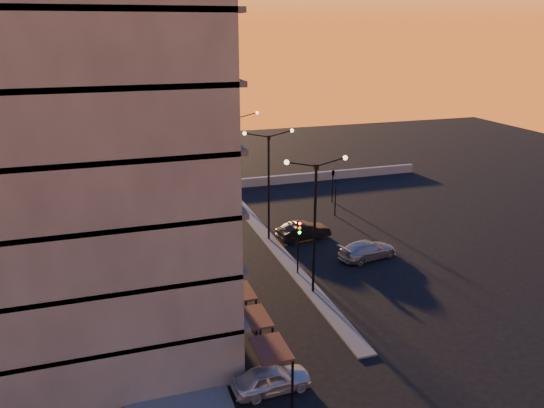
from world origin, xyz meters
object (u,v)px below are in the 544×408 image
Objects in this scene: traffic_light_main at (299,238)px; car_hatchback at (272,379)px; car_wagon at (368,250)px; car_sedan at (303,231)px; streetlamp_mid at (269,177)px.

traffic_light_main reaches higher than car_hatchback.
traffic_light_main is 0.87× the size of car_wagon.
car_wagon is at bearing -155.94° from car_sedan.
traffic_light_main reaches higher than car_wagon.
car_sedan is 6.24m from car_wagon.
streetlamp_mid is at bearing 34.88° from car_wagon.
streetlamp_mid is 2.24× the size of traffic_light_main.
traffic_light_main is (0.00, -7.13, -2.70)m from streetlamp_mid.
traffic_light_main is 6.71m from car_wagon.
car_hatchback is 0.81× the size of car_wagon.
car_wagon is at bearing -46.05° from car_hatchback.
car_hatchback is (-5.89, -11.86, -2.21)m from traffic_light_main.
car_sedan is at bearing 65.69° from traffic_light_main.
streetlamp_mid is 1.94× the size of car_wagon.
car_sedan is at bearing 21.55° from car_wagon.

